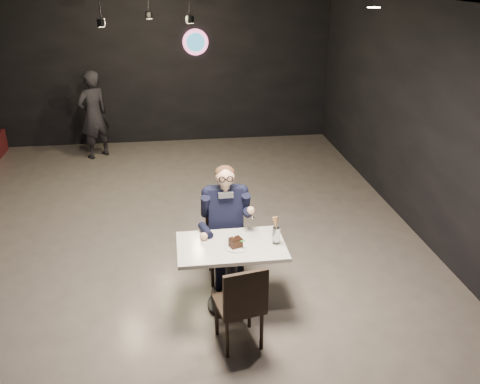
{
  "coord_description": "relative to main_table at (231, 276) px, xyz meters",
  "views": [
    {
      "loc": [
        0.28,
        -5.81,
        3.34
      ],
      "look_at": [
        0.97,
        -0.73,
        1.06
      ],
      "focal_mm": 38.0,
      "sensor_mm": 36.0,
      "label": 1
    }
  ],
  "objects": [
    {
      "name": "floor",
      "position": [
        -0.8,
        1.33,
        -0.38
      ],
      "size": [
        9.0,
        9.0,
        0.0
      ],
      "primitive_type": "plane",
      "color": "gray",
      "rests_on": "ground"
    },
    {
      "name": "wall_sign",
      "position": [
        -0.0,
        5.8,
        1.62
      ],
      "size": [
        0.5,
        0.06,
        0.5
      ],
      "primitive_type": null,
      "color": "pink",
      "rests_on": "floor"
    },
    {
      "name": "pendant_lights",
      "position": [
        -0.8,
        3.33,
        2.51
      ],
      "size": [
        1.4,
        1.2,
        0.36
      ],
      "primitive_type": "cube",
      "color": "black",
      "rests_on": "floor"
    },
    {
      "name": "main_table",
      "position": [
        0.0,
        0.0,
        0.0
      ],
      "size": [
        1.1,
        0.7,
        0.75
      ],
      "primitive_type": "cube",
      "color": "white",
      "rests_on": "floor"
    },
    {
      "name": "chair_far",
      "position": [
        0.0,
        0.55,
        0.09
      ],
      "size": [
        0.42,
        0.46,
        0.92
      ],
      "primitive_type": "cube",
      "color": "black",
      "rests_on": "floor"
    },
    {
      "name": "chair_near",
      "position": [
        -0.0,
        -0.58,
        0.09
      ],
      "size": [
        0.5,
        0.53,
        0.92
      ],
      "primitive_type": "cube",
      "rotation": [
        0.0,
        0.0,
        0.19
      ],
      "color": "black",
      "rests_on": "floor"
    },
    {
      "name": "seated_man",
      "position": [
        -0.0,
        0.55,
        0.34
      ],
      "size": [
        0.6,
        0.8,
        1.44
      ],
      "primitive_type": "cube",
      "color": "black",
      "rests_on": "floor"
    },
    {
      "name": "dessert_plate",
      "position": [
        0.05,
        -0.07,
        0.38
      ],
      "size": [
        0.23,
        0.23,
        0.01
      ],
      "primitive_type": "cylinder",
      "color": "white",
      "rests_on": "main_table"
    },
    {
      "name": "cake_slice",
      "position": [
        0.04,
        -0.06,
        0.43
      ],
      "size": [
        0.14,
        0.13,
        0.08
      ],
      "primitive_type": "cube",
      "rotation": [
        0.0,
        0.0,
        0.35
      ],
      "color": "black",
      "rests_on": "dessert_plate"
    },
    {
      "name": "mint_leaf",
      "position": [
        0.11,
        -0.1,
        0.47
      ],
      "size": [
        0.06,
        0.04,
        0.01
      ],
      "primitive_type": "ellipsoid",
      "color": "#2B832D",
      "rests_on": "cake_slice"
    },
    {
      "name": "sundae_glass",
      "position": [
        0.46,
        -0.03,
        0.46
      ],
      "size": [
        0.08,
        0.08,
        0.18
      ],
      "primitive_type": "cylinder",
      "color": "silver",
      "rests_on": "main_table"
    },
    {
      "name": "wafer_cone",
      "position": [
        0.44,
        -0.06,
        0.62
      ],
      "size": [
        0.08,
        0.08,
        0.13
      ],
      "primitive_type": "cone",
      "rotation": [
        0.0,
        0.0,
        0.26
      ],
      "color": "tan",
      "rests_on": "sundae_glass"
    },
    {
      "name": "passerby",
      "position": [
        -1.99,
        5.03,
        0.45
      ],
      "size": [
        0.71,
        0.68,
        1.65
      ],
      "primitive_type": "imported",
      "rotation": [
        0.0,
        0.0,
        3.82
      ],
      "color": "black",
      "rests_on": "floor"
    }
  ]
}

